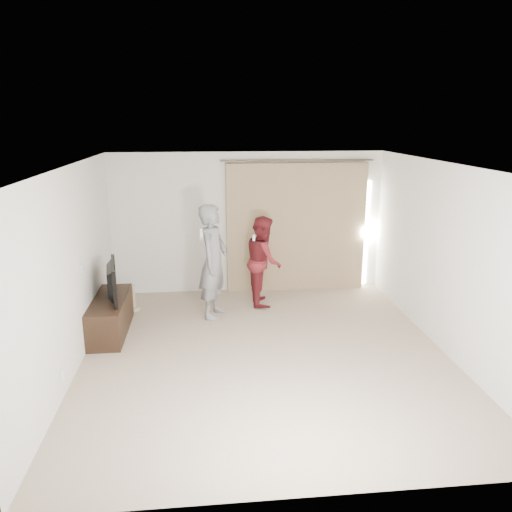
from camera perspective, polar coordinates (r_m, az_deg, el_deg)
The scene contains 10 objects.
floor at distance 7.09m, azimuth 1.10°, elevation -11.12°, with size 5.50×5.50×0.00m, color tan.
wall_back at distance 9.26m, azimuth -0.93°, elevation 3.80°, with size 5.00×0.04×2.60m, color silver.
wall_left at distance 6.78m, azimuth -20.31°, elevation -1.54°, with size 0.04×5.50×2.60m.
ceiling at distance 6.36m, azimuth 1.22°, elevation 10.31°, with size 5.00×5.50×0.01m, color white.
curtain at distance 9.34m, azimuth 4.72°, elevation 3.23°, with size 2.80×0.11×2.46m.
tv_console at distance 7.94m, azimuth -16.33°, elevation -6.58°, with size 0.49×1.43×0.55m, color black.
tv at distance 7.76m, azimuth -16.63°, elevation -2.77°, with size 0.98×0.13×0.56m, color black.
scratching_post at distance 8.83m, azimuth -14.16°, elevation -4.89°, with size 0.32×0.32×0.42m.
person_man at distance 8.09m, azimuth -4.89°, elevation -0.63°, with size 0.66×0.80×1.87m.
person_woman at distance 8.68m, azimuth 0.86°, elevation -0.51°, with size 0.61×0.77×1.57m.
Camera 1 is at (-0.78, -6.29, 3.17)m, focal length 35.00 mm.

